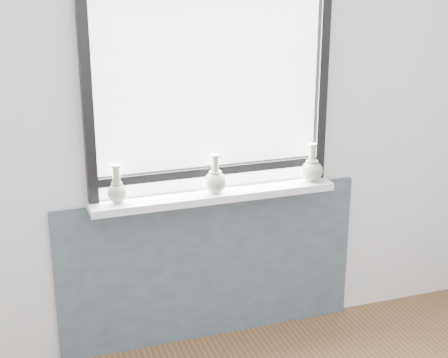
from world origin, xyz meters
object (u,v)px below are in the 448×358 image
object	(u,v)px
vase_a	(117,190)
vase_b	(215,180)
windowsill	(214,195)
vase_c	(312,169)

from	to	relation	value
vase_a	vase_b	bearing A→B (deg)	-2.12
windowsill	vase_c	world-z (taller)	vase_c
windowsill	vase_b	size ratio (longest dim) A/B	6.41
windowsill	vase_a	xyz separation A→B (m)	(-0.51, 0.01, 0.09)
windowsill	vase_a	world-z (taller)	vase_a
vase_a	vase_c	xyz separation A→B (m)	(1.07, -0.01, 0.00)
vase_b	vase_c	xyz separation A→B (m)	(0.56, 0.01, -0.00)
windowsill	vase_b	xyz separation A→B (m)	(0.00, -0.01, 0.09)
windowsill	vase_a	bearing A→B (deg)	179.40
vase_c	windowsill	bearing A→B (deg)	179.16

